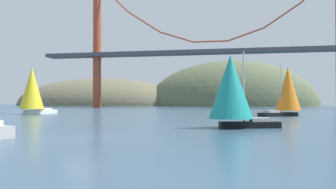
# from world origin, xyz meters

# --- Properties ---
(ground_plane) EXTENTS (360.00, 360.00, 0.00)m
(ground_plane) POSITION_xyz_m (0.00, 0.00, 0.00)
(ground_plane) COLOR #385670
(headland_center) EXTENTS (72.88, 44.00, 38.93)m
(headland_center) POSITION_xyz_m (5.00, 135.00, 0.00)
(headland_center) COLOR #5B6647
(headland_center) RESTS_ON ground_plane
(headland_left) EXTENTS (81.39, 44.00, 25.39)m
(headland_left) POSITION_xyz_m (-55.00, 135.00, 0.00)
(headland_left) COLOR #6B664C
(headland_left) RESTS_ON ground_plane
(suspension_bridge) EXTENTS (114.59, 6.00, 44.08)m
(suspension_bridge) POSITION_xyz_m (0.00, 95.00, 20.04)
(suspension_bridge) COLOR #A34228
(suspension_bridge) RESTS_ON ground_plane
(sailboat_teal_sail) EXTENTS (7.01, 4.98, 6.99)m
(sailboat_teal_sail) POSITION_xyz_m (9.50, 10.93, 3.63)
(sailboat_teal_sail) COLOR black
(sailboat_teal_sail) RESTS_ON ground_plane
(sailboat_orange_sail) EXTENTS (7.63, 6.66, 8.15)m
(sailboat_orange_sail) POSITION_xyz_m (17.41, 38.23, 4.08)
(sailboat_orange_sail) COLOR black
(sailboat_orange_sail) RESTS_ON ground_plane
(sailboat_yellow_sail) EXTENTS (5.04, 8.21, 8.93)m
(sailboat_yellow_sail) POSITION_xyz_m (-26.79, 36.36, 4.43)
(sailboat_yellow_sail) COLOR white
(sailboat_yellow_sail) RESTS_ON ground_plane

